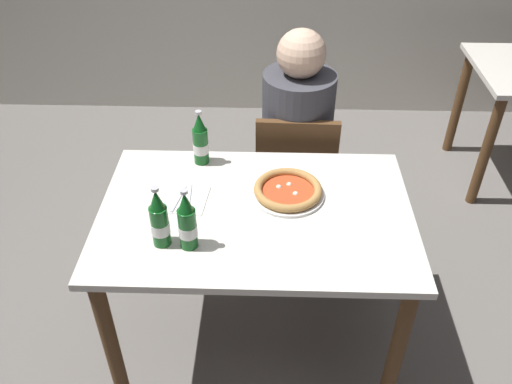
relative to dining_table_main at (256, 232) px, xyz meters
name	(u,v)px	position (x,y,z in m)	size (l,w,h in m)	color
ground_plane	(256,333)	(0.00, 0.00, -0.64)	(8.00, 8.00, 0.00)	slate
dining_table_main	(256,232)	(0.00, 0.00, 0.00)	(1.20, 0.80, 0.75)	silver
chair_behind_table	(295,174)	(0.18, 0.61, -0.15)	(0.41, 0.41, 0.85)	brown
diner_seated	(296,152)	(0.18, 0.66, -0.05)	(0.34, 0.34, 1.21)	#2D3342
pizza_margherita_near	(288,191)	(0.12, 0.10, 0.14)	(0.29, 0.29, 0.04)	white
beer_bottle_left	(200,141)	(-0.24, 0.32, 0.22)	(0.07, 0.07, 0.25)	#14591E
beer_bottle_center	(187,223)	(-0.23, -0.20, 0.22)	(0.07, 0.07, 0.25)	#14591E
beer_bottle_right	(159,221)	(-0.33, -0.19, 0.22)	(0.07, 0.07, 0.25)	#14591E
napkin_with_cutlery	(184,199)	(-0.28, 0.06, 0.12)	(0.20, 0.20, 0.01)	white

